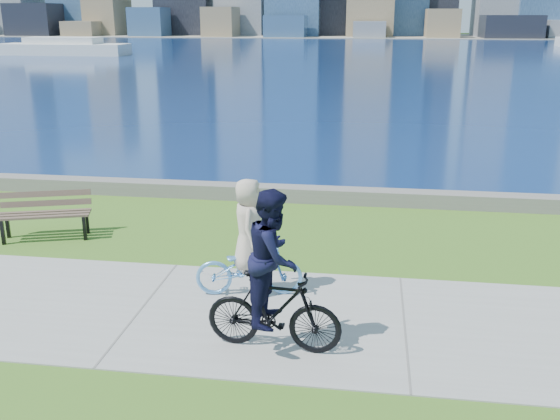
# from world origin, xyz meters

# --- Properties ---
(ground) EXTENTS (320.00, 320.00, 0.00)m
(ground) POSITION_xyz_m (0.00, 0.00, 0.00)
(ground) COLOR #38641A
(ground) RESTS_ON ground
(concrete_path) EXTENTS (80.00, 3.50, 0.02)m
(concrete_path) POSITION_xyz_m (0.00, 0.00, 0.01)
(concrete_path) COLOR gray
(concrete_path) RESTS_ON ground
(seawall) EXTENTS (90.00, 0.50, 0.35)m
(seawall) POSITION_xyz_m (0.00, 6.20, 0.17)
(seawall) COLOR #66635F
(seawall) RESTS_ON ground
(bay_water) EXTENTS (320.00, 131.00, 0.01)m
(bay_water) POSITION_xyz_m (0.00, 72.00, 0.00)
(bay_water) COLOR navy
(bay_water) RESTS_ON ground
(far_shore) EXTENTS (320.00, 30.00, 0.12)m
(far_shore) POSITION_xyz_m (0.00, 130.00, 0.06)
(far_shore) COLOR gray
(far_shore) RESTS_ON ground
(ferry_near) EXTENTS (14.47, 4.14, 1.96)m
(ferry_near) POSITION_xyz_m (-31.35, 59.94, 0.82)
(ferry_near) COLOR silver
(ferry_near) RESTS_ON ground
(park_bench) EXTENTS (1.89, 1.13, 0.92)m
(park_bench) POSITION_xyz_m (-3.07, 2.86, 0.57)
(park_bench) COLOR black
(park_bench) RESTS_ON ground
(cyclist_woman) EXTENTS (0.87, 1.80, 1.93)m
(cyclist_woman) POSITION_xyz_m (1.55, 0.75, 0.74)
(cyclist_woman) COLOR #60A5E9
(cyclist_woman) RESTS_ON ground
(cyclist_man) EXTENTS (0.75, 1.88, 2.24)m
(cyclist_man) POSITION_xyz_m (2.21, -0.91, 0.96)
(cyclist_man) COLOR black
(cyclist_man) RESTS_ON ground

